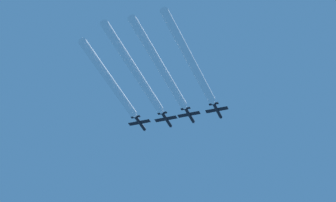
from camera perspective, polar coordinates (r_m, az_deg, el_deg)
name	(u,v)px	position (r m, az deg, el deg)	size (l,w,h in m)	color
jet_far_left	(140,123)	(265.76, -2.09, -1.68)	(7.77, 11.32, 2.72)	black
jet_inner_left	(167,120)	(262.42, -0.10, -1.41)	(7.77, 11.32, 2.72)	black
jet_center	(190,115)	(260.28, 1.63, -1.08)	(7.77, 11.32, 2.72)	black
jet_inner_right	(217,111)	(258.97, 3.72, -0.73)	(7.77, 11.32, 2.72)	black
smoke_trail_far_left	(110,81)	(244.98, -4.34, 1.49)	(2.53, 43.73, 2.53)	white
smoke_trail_inner_left	(135,71)	(239.02, -2.47, 2.24)	(2.53, 49.95, 2.53)	white
smoke_trail_center	(160,66)	(236.91, -0.57, 2.61)	(2.53, 49.34, 2.53)	white
smoke_trail_inner_right	(191,60)	(235.13, 1.70, 3.05)	(2.53, 49.95, 2.53)	white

